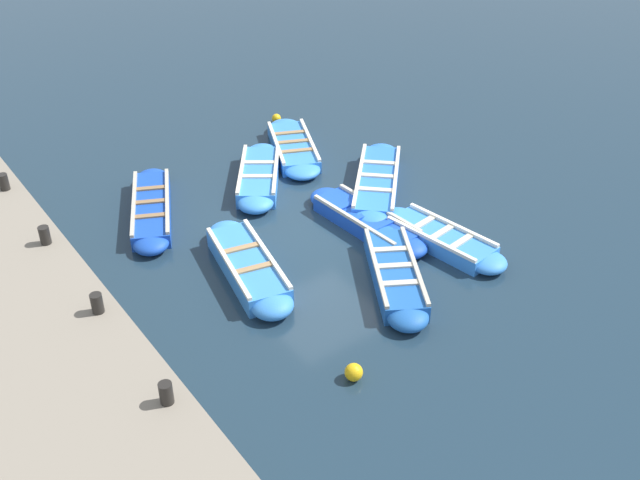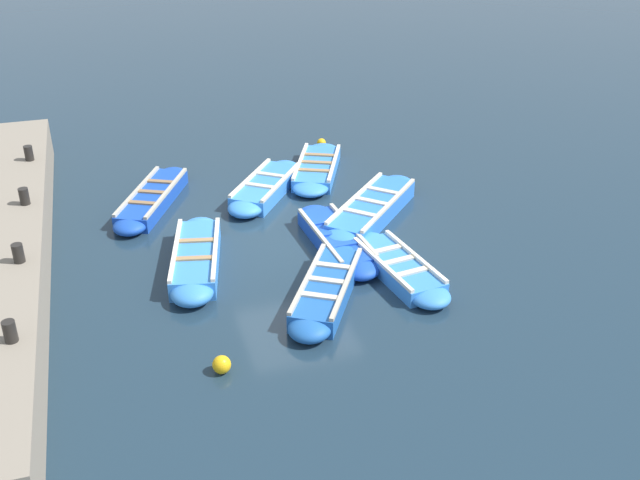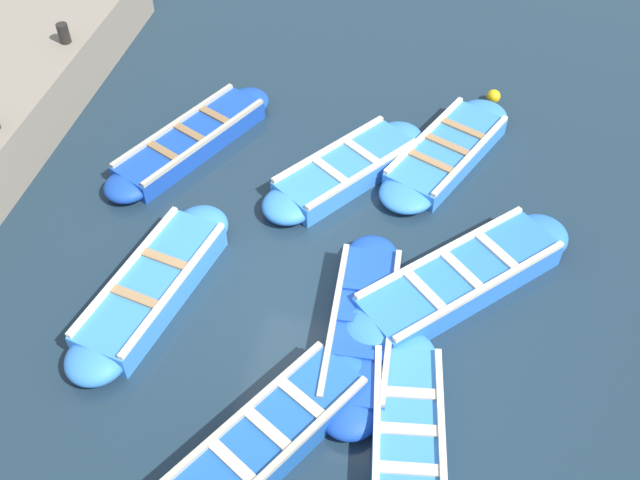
% 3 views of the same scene
% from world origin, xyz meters
% --- Properties ---
extents(ground_plane, '(120.00, 120.00, 0.00)m').
position_xyz_m(ground_plane, '(0.00, 0.00, 0.00)').
color(ground_plane, '#1C303F').
extents(boat_outer_right, '(1.51, 3.54, 0.46)m').
position_xyz_m(boat_outer_right, '(-2.24, -0.63, 0.20)').
color(boat_outer_right, '#3884E0').
rests_on(boat_outer_right, ground).
extents(boat_tucked, '(3.34, 3.43, 0.47)m').
position_xyz_m(boat_tucked, '(1.92, 0.42, 0.21)').
color(boat_tucked, blue).
rests_on(boat_tucked, ground).
extents(boat_alongside, '(2.40, 3.32, 0.43)m').
position_xyz_m(boat_alongside, '(-0.06, -2.49, 0.19)').
color(boat_alongside, '#1E59AD').
rests_on(boat_alongside, ground).
extents(boat_drifting, '(2.24, 3.56, 0.40)m').
position_xyz_m(boat_drifting, '(-2.79, 2.55, 0.17)').
color(boat_drifting, '#1947B7').
rests_on(boat_drifting, ground).
extents(boat_inner_gap, '(1.22, 3.19, 0.39)m').
position_xyz_m(boat_inner_gap, '(1.54, -2.11, 0.16)').
color(boat_inner_gap, '#3884E0').
rests_on(boat_inner_gap, ground).
extents(boat_stern_in, '(2.58, 3.13, 0.42)m').
position_xyz_m(boat_stern_in, '(-0.09, 2.38, 0.18)').
color(boat_stern_in, '#3884E0').
rests_on(boat_stern_in, ground).
extents(boat_centre, '(1.00, 3.41, 0.39)m').
position_xyz_m(boat_centre, '(0.72, -0.65, 0.17)').
color(boat_centre, '#1947B7').
rests_on(boat_centre, ground).
extents(boat_far_corner, '(2.18, 3.43, 0.38)m').
position_xyz_m(boat_far_corner, '(1.45, 3.20, 0.16)').
color(boat_far_corner, '#3884E0').
rests_on(boat_far_corner, ground).
extents(bollard_north, '(0.20, 0.20, 0.35)m').
position_xyz_m(bollard_north, '(-5.42, -3.74, 1.17)').
color(bollard_north, black).
rests_on(bollard_north, quay_wall).
extents(bollard_mid_north, '(0.20, 0.20, 0.35)m').
position_xyz_m(bollard_mid_north, '(-5.42, -1.25, 1.17)').
color(bollard_mid_north, black).
rests_on(bollard_mid_north, quay_wall).
extents(bollard_mid_south, '(0.20, 0.20, 0.35)m').
position_xyz_m(bollard_mid_south, '(-5.42, 1.25, 1.17)').
color(bollard_mid_south, black).
rests_on(bollard_mid_south, quay_wall).
extents(bollard_south, '(0.20, 0.20, 0.35)m').
position_xyz_m(bollard_south, '(-5.42, 3.74, 1.17)').
color(bollard_south, black).
rests_on(bollard_south, quay_wall).
extents(buoy_orange_near, '(0.25, 0.25, 0.25)m').
position_xyz_m(buoy_orange_near, '(2.12, 5.00, 0.13)').
color(buoy_orange_near, '#EAB214').
rests_on(buoy_orange_near, ground).
extents(buoy_yellow_far, '(0.31, 0.31, 0.31)m').
position_xyz_m(buoy_yellow_far, '(-2.36, -4.13, 0.15)').
color(buoy_yellow_far, '#EAB214').
rests_on(buoy_yellow_far, ground).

